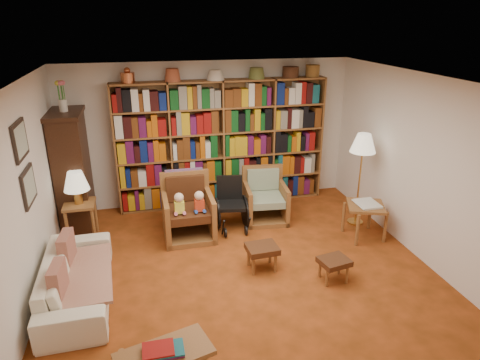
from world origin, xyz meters
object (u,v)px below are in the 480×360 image
object	(u,v)px
armchair_sage	(264,199)
footstool_a	(262,250)
side_table_lamp	(80,212)
armchair_leather	(188,210)
wheelchair	(231,205)
floor_lamp	(363,147)
footstool_b	(334,263)
sofa	(77,278)
coffee_table	(164,357)
side_table_papers	(365,210)

from	to	relation	value
armchair_sage	footstool_a	size ratio (longest dim) A/B	2.01
side_table_lamp	armchair_leather	size ratio (longest dim) A/B	0.61
wheelchair	floor_lamp	bearing A→B (deg)	-9.38
wheelchair	footstool_b	bearing A→B (deg)	-61.56
floor_lamp	footstool_b	distance (m)	2.07
side_table_lamp	footstool_b	xyz separation A→B (m)	(3.24, -1.91, -0.19)
floor_lamp	armchair_leather	bearing A→B (deg)	174.36
sofa	wheelchair	size ratio (longest dim) A/B	2.22
coffee_table	armchair_leather	bearing A→B (deg)	79.12
sofa	footstool_b	size ratio (longest dim) A/B	4.43
wheelchair	footstool_b	size ratio (longest dim) A/B	2.00
side_table_lamp	armchair_sage	xyz separation A→B (m)	(2.89, 0.07, -0.12)
footstool_b	side_table_lamp	bearing A→B (deg)	149.48
sofa	floor_lamp	size ratio (longest dim) A/B	1.23
armchair_sage	coffee_table	bearing A→B (deg)	-120.40
floor_lamp	footstool_a	distance (m)	2.35
sofa	armchair_leather	world-z (taller)	armchair_leather
floor_lamp	side_table_papers	distance (m)	0.97
floor_lamp	footstool_a	size ratio (longest dim) A/B	3.56
armchair_leather	footstool_b	size ratio (longest dim) A/B	2.31
wheelchair	footstool_b	xyz separation A→B (m)	(0.96, -1.77, -0.13)
footstool_a	footstool_b	distance (m)	0.94
armchair_leather	footstool_a	distance (m)	1.50
armchair_leather	floor_lamp	distance (m)	2.88
footstool_a	armchair_leather	bearing A→B (deg)	124.12
floor_lamp	armchair_sage	bearing A→B (deg)	159.08
side_table_lamp	footstool_b	world-z (taller)	side_table_lamp
coffee_table	footstool_a	bearing A→B (deg)	50.00
side_table_lamp	coffee_table	world-z (taller)	side_table_lamp
sofa	floor_lamp	xyz separation A→B (m)	(4.20, 1.07, 1.03)
armchair_leather	footstool_b	world-z (taller)	armchair_leather
wheelchair	floor_lamp	xyz separation A→B (m)	(2.02, -0.33, 0.92)
floor_lamp	side_table_papers	size ratio (longest dim) A/B	2.21
armchair_leather	floor_lamp	world-z (taller)	floor_lamp
sofa	side_table_lamp	distance (m)	1.56
armchair_sage	footstool_b	world-z (taller)	armchair_sage
side_table_lamp	armchair_sage	bearing A→B (deg)	1.32
sofa	armchair_leather	size ratio (longest dim) A/B	1.92
side_table_lamp	footstool_a	size ratio (longest dim) A/B	1.38
sofa	side_table_papers	world-z (taller)	side_table_papers
side_table_lamp	wheelchair	bearing A→B (deg)	-3.51
armchair_leather	footstool_b	xyz separation A→B (m)	(1.66, -1.70, -0.14)
side_table_lamp	side_table_papers	xyz separation A→B (m)	(4.18, -0.94, 0.01)
side_table_lamp	wheelchair	world-z (taller)	wheelchair
side_table_lamp	armchair_leather	xyz separation A→B (m)	(1.58, -0.21, -0.05)
armchair_leather	footstool_b	distance (m)	2.38
side_table_lamp	wheelchair	size ratio (longest dim) A/B	0.70
side_table_papers	footstool_a	xyz separation A→B (m)	(-1.76, -0.50, -0.17)
armchair_sage	armchair_leather	bearing A→B (deg)	-168.21
side_table_papers	coffee_table	distance (m)	3.83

